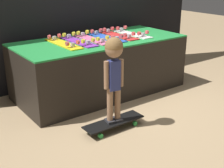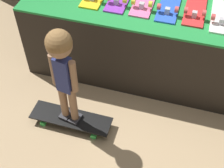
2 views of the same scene
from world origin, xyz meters
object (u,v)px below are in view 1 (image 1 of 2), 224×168
Objects in this scene: skateboard_blue_on_rack at (106,37)px; skateboard_red_on_rack at (118,35)px; skateboard_purple_on_rack at (78,41)px; skateboard_pink_on_rack at (92,39)px; child at (114,64)px; skateboard_yellow_on_rack at (63,43)px; skateboard_white_on_rack at (132,33)px; skateboard_on_floor at (114,122)px.

skateboard_red_on_rack is at bearing 3.08° from skateboard_blue_on_rack.
skateboard_purple_on_rack is 1.00× the size of skateboard_pink_on_rack.
child reaches higher than skateboard_pink_on_rack.
skateboard_yellow_on_rack is 0.44m from skateboard_pink_on_rack.
skateboard_yellow_on_rack and skateboard_white_on_rack have the same top height.
skateboard_blue_on_rack is 0.22m from skateboard_red_on_rack.
skateboard_white_on_rack is 1.03× the size of skateboard_on_floor.
skateboard_yellow_on_rack is at bearing 179.82° from skateboard_red_on_rack.
skateboard_white_on_rack is (0.22, -0.03, 0.00)m from skateboard_red_on_rack.
skateboard_blue_on_rack is 1.00× the size of skateboard_white_on_rack.
skateboard_yellow_on_rack and skateboard_red_on_rack have the same top height.
skateboard_pink_on_rack is 1.03× the size of skateboard_on_floor.
skateboard_red_on_rack is (0.22, 0.01, 0.00)m from skateboard_blue_on_rack.
skateboard_blue_on_rack is 0.79× the size of child.
skateboard_red_on_rack and skateboard_white_on_rack have the same top height.
skateboard_pink_on_rack is (0.44, 0.00, 0.00)m from skateboard_yellow_on_rack.
skateboard_white_on_rack is at bearing -3.15° from skateboard_pink_on_rack.
skateboard_on_floor is 0.76× the size of child.
skateboard_purple_on_rack is at bearing 179.81° from skateboard_red_on_rack.
skateboard_red_on_rack is at bearing -0.19° from skateboard_purple_on_rack.
skateboard_purple_on_rack is at bearing 177.69° from skateboard_white_on_rack.
skateboard_pink_on_rack and skateboard_blue_on_rack have the same top height.
child is at bearing -153.43° from skateboard_on_floor.
skateboard_pink_on_rack is (0.22, 0.00, 0.00)m from skateboard_purple_on_rack.
skateboard_yellow_on_rack reaches higher than skateboard_on_floor.
skateboard_pink_on_rack is 0.66m from skateboard_white_on_rack.
skateboard_white_on_rack is at bearing -8.61° from skateboard_red_on_rack.
skateboard_purple_on_rack and skateboard_pink_on_rack have the same top height.
skateboard_blue_on_rack is 1.00× the size of skateboard_red_on_rack.
skateboard_blue_on_rack reaches higher than skateboard_on_floor.
skateboard_red_on_rack is at bearing 50.58° from skateboard_on_floor.
skateboard_pink_on_rack is 1.00× the size of skateboard_white_on_rack.
skateboard_yellow_on_rack is 1.00× the size of skateboard_pink_on_rack.
child reaches higher than skateboard_yellow_on_rack.
skateboard_red_on_rack is at bearing -0.40° from skateboard_pink_on_rack.
skateboard_pink_on_rack is 1.00× the size of skateboard_red_on_rack.
skateboard_blue_on_rack is at bearing -1.26° from skateboard_yellow_on_rack.
skateboard_purple_on_rack is at bearing -0.15° from skateboard_yellow_on_rack.
skateboard_yellow_on_rack is 1.00× the size of skateboard_white_on_rack.
skateboard_white_on_rack is (0.88, -0.04, 0.00)m from skateboard_purple_on_rack.
child is at bearing -111.40° from skateboard_pink_on_rack.
skateboard_red_on_rack reaches higher than skateboard_on_floor.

